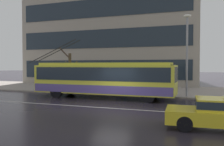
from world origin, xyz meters
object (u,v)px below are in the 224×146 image
object	(u,v)px
pedestrian_walking_past	(85,73)
pedestrian_waiting_by_pole	(163,83)
bus_shelter	(100,72)
pedestrian_approaching_curb	(125,82)
street_tree_bare	(70,69)
pedestrian_at_shelter	(117,81)
trolleybus	(103,79)
street_lamp	(187,48)
taxi_oncoming_far	(224,112)

from	to	relation	value
pedestrian_walking_past	pedestrian_waiting_by_pole	bearing A→B (deg)	0.63
bus_shelter	pedestrian_waiting_by_pole	world-z (taller)	bus_shelter
pedestrian_approaching_curb	pedestrian_waiting_by_pole	size ratio (longest dim) A/B	1.04
pedestrian_waiting_by_pole	street_tree_bare	world-z (taller)	street_tree_bare
pedestrian_at_shelter	bus_shelter	bearing A→B (deg)	163.65
bus_shelter	trolleybus	bearing A→B (deg)	-63.00
pedestrian_at_shelter	pedestrian_walking_past	world-z (taller)	pedestrian_walking_past
pedestrian_at_shelter	street_lamp	world-z (taller)	street_lamp
taxi_oncoming_far	pedestrian_at_shelter	bearing A→B (deg)	128.59
pedestrian_waiting_by_pole	pedestrian_walking_past	bearing A→B (deg)	-179.37
pedestrian_approaching_curb	bus_shelter	bearing A→B (deg)	154.55
street_lamp	trolleybus	bearing A→B (deg)	-160.44
taxi_oncoming_far	street_tree_bare	world-z (taller)	street_tree_bare
pedestrian_walking_past	street_lamp	size ratio (longest dim) A/B	0.32
street_lamp	street_tree_bare	xyz separation A→B (m)	(-11.57, 1.91, -1.80)
pedestrian_at_shelter	pedestrian_waiting_by_pole	bearing A→B (deg)	5.18
pedestrian_walking_past	street_lamp	xyz separation A→B (m)	(9.44, -1.22, 2.13)
trolleybus	street_lamp	xyz separation A→B (m)	(6.18, 2.20, 2.41)
bus_shelter	pedestrian_walking_past	xyz separation A→B (m)	(-1.37, -0.28, -0.14)
pedestrian_waiting_by_pole	trolleybus	bearing A→B (deg)	-139.70
trolleybus	street_lamp	world-z (taller)	street_lamp
pedestrian_walking_past	street_tree_bare	size ratio (longest dim) A/B	0.48
pedestrian_walking_past	street_lamp	bearing A→B (deg)	-7.39
trolleybus	bus_shelter	size ratio (longest dim) A/B	3.03
trolleybus	taxi_oncoming_far	size ratio (longest dim) A/B	2.73
trolleybus	bus_shelter	world-z (taller)	trolleybus
pedestrian_approaching_curb	pedestrian_walking_past	size ratio (longest dim) A/B	0.82
street_lamp	street_tree_bare	world-z (taller)	street_lamp
pedestrian_waiting_by_pole	street_tree_bare	bearing A→B (deg)	176.37
trolleybus	pedestrian_approaching_curb	distance (m)	2.56
taxi_oncoming_far	bus_shelter	xyz separation A→B (m)	(-9.99, 10.66, 1.27)
pedestrian_waiting_by_pole	taxi_oncoming_far	bearing A→B (deg)	-69.21
bus_shelter	pedestrian_approaching_curb	size ratio (longest dim) A/B	2.43
trolleybus	pedestrian_walking_past	world-z (taller)	trolleybus
bus_shelter	street_tree_bare	world-z (taller)	street_tree_bare
street_lamp	pedestrian_waiting_by_pole	bearing A→B (deg)	147.56
pedestrian_waiting_by_pole	street_lamp	distance (m)	3.76
pedestrian_at_shelter	pedestrian_waiting_by_pole	xyz separation A→B (m)	(4.08, 0.37, -0.03)
pedestrian_approaching_curb	taxi_oncoming_far	bearing A→B (deg)	-52.81
pedestrian_approaching_curb	street_lamp	size ratio (longest dim) A/B	0.26
taxi_oncoming_far	pedestrian_approaching_curb	distance (m)	11.62
pedestrian_approaching_curb	pedestrian_walking_past	distance (m)	4.54
pedestrian_walking_past	street_tree_bare	distance (m)	2.26
taxi_oncoming_far	pedestrian_at_shelter	xyz separation A→B (m)	(-8.06, 10.10, 0.42)
bus_shelter	pedestrian_walking_past	distance (m)	1.41
trolleybus	street_lamp	bearing A→B (deg)	19.56
pedestrian_at_shelter	pedestrian_waiting_by_pole	distance (m)	4.10
taxi_oncoming_far	bus_shelter	world-z (taller)	bus_shelter
taxi_oncoming_far	street_lamp	distance (m)	9.91
bus_shelter	pedestrian_approaching_curb	xyz separation A→B (m)	(2.97, -1.41, -0.83)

